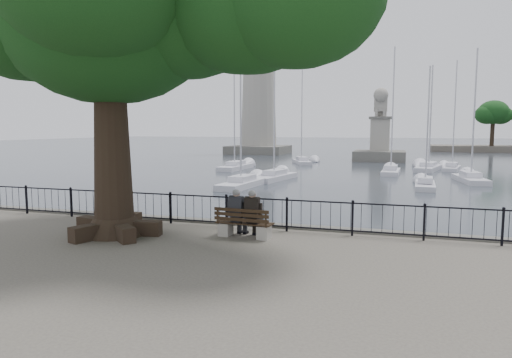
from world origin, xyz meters
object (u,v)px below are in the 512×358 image
at_px(lighthouse, 259,81).
at_px(person_left, 238,214).
at_px(person_right, 254,216).
at_px(bench, 244,227).
at_px(lion_monument, 380,143).

bearing_deg(lighthouse, person_left, -73.64).
distance_m(person_right, lighthouse, 64.12).
distance_m(bench, lighthouse, 64.17).
bearing_deg(bench, person_left, 152.66).
xyz_separation_m(bench, person_right, (0.28, 0.08, 0.34)).
height_order(bench, person_right, person_right).
relative_size(person_right, lighthouse, 0.05).
relative_size(person_left, lion_monument, 0.15).
distance_m(person_left, lighthouse, 63.95).
bearing_deg(person_right, lighthouse, 106.78).
xyz_separation_m(person_right, lion_monument, (1.73, 48.51, 0.72)).
distance_m(person_left, person_right, 0.50).
bearing_deg(person_right, person_left, 176.02).
relative_size(person_left, lighthouse, 0.05).
xyz_separation_m(person_right, lighthouse, (-18.27, 60.58, 10.38)).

